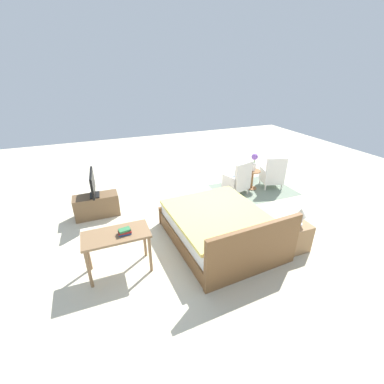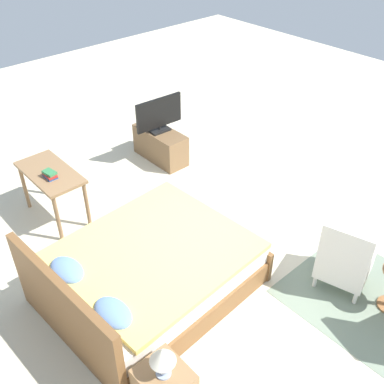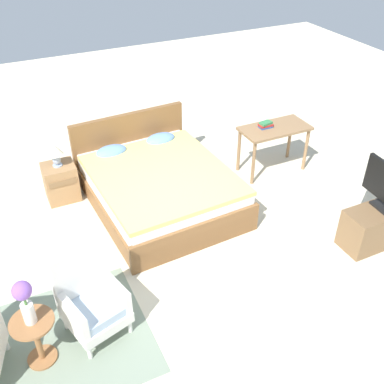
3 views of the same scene
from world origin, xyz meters
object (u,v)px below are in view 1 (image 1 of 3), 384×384
at_px(tv_stand, 97,206).
at_px(tv_flatscreen, 93,184).
at_px(flower_vase, 254,160).
at_px(nightstand, 296,237).
at_px(armchair_by_window_left, 273,175).
at_px(bed, 221,229).
at_px(vanity_desk, 117,239).
at_px(table_lamp, 301,214).
at_px(armchair_by_window_right, 238,181).
at_px(side_table, 252,177).
at_px(book_stack, 125,232).

relative_size(tv_stand, tv_flatscreen, 1.18).
bearing_deg(tv_stand, flower_vase, 179.00).
bearing_deg(nightstand, armchair_by_window_left, -118.67).
height_order(armchair_by_window_left, flower_vase, flower_vase).
height_order(flower_vase, tv_flatscreen, tv_flatscreen).
xyz_separation_m(bed, armchair_by_window_left, (-2.50, -1.69, 0.09)).
height_order(nightstand, vanity_desk, vanity_desk).
bearing_deg(flower_vase, vanity_desk, 26.54).
relative_size(table_lamp, vanity_desk, 0.32).
xyz_separation_m(bed, tv_flatscreen, (2.16, -1.92, 0.50)).
bearing_deg(armchair_by_window_right, armchair_by_window_left, -179.99).
xyz_separation_m(table_lamp, tv_stand, (3.34, -2.63, -0.50)).
distance_m(tv_stand, tv_flatscreen, 0.54).
distance_m(bed, tv_flatscreen, 2.93).
distance_m(armchair_by_window_right, tv_flatscreen, 3.57).
bearing_deg(nightstand, side_table, -106.51).
distance_m(flower_vase, tv_flatscreen, 4.10).
relative_size(flower_vase, vanity_desk, 0.46).
distance_m(bed, vanity_desk, 1.94).
distance_m(vanity_desk, book_stack, 0.21).
distance_m(table_lamp, tv_flatscreen, 4.25).
height_order(bed, armchair_by_window_left, bed).
xyz_separation_m(armchair_by_window_left, armchair_by_window_right, (1.12, 0.00, 0.00)).
bearing_deg(book_stack, vanity_desk, -22.55).
bearing_deg(table_lamp, tv_stand, -38.19).
relative_size(flower_vase, book_stack, 2.33).
xyz_separation_m(armchair_by_window_right, nightstand, (0.20, 2.40, -0.11)).
relative_size(side_table, flower_vase, 1.13).
height_order(side_table, book_stack, book_stack).
relative_size(flower_vase, tv_stand, 0.50).
bearing_deg(nightstand, book_stack, -10.94).
relative_size(vanity_desk, book_stack, 5.08).
bearing_deg(table_lamp, book_stack, -10.95).
distance_m(nightstand, tv_stand, 4.25).
bearing_deg(side_table, table_lamp, 73.50).
xyz_separation_m(bed, flower_vase, (-1.94, -1.84, 0.54)).
xyz_separation_m(armchair_by_window_right, vanity_desk, (3.30, 1.78, 0.24)).
distance_m(bed, tv_stand, 2.88).
distance_m(armchair_by_window_left, tv_flatscreen, 4.68).
bearing_deg(nightstand, flower_vase, -106.51).
distance_m(side_table, tv_flatscreen, 4.13).
relative_size(side_table, tv_stand, 0.56).
height_order(flower_vase, book_stack, flower_vase).
relative_size(flower_vase, table_lamp, 1.45).
bearing_deg(book_stack, armchair_by_window_left, -156.84).
bearing_deg(book_stack, tv_stand, -79.67).
relative_size(bed, tv_flatscreen, 2.78).
xyz_separation_m(tv_stand, book_stack, (-0.37, 2.05, 0.52)).
xyz_separation_m(table_lamp, book_stack, (2.97, -0.57, 0.03)).
height_order(armchair_by_window_right, tv_flatscreen, tv_flatscreen).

